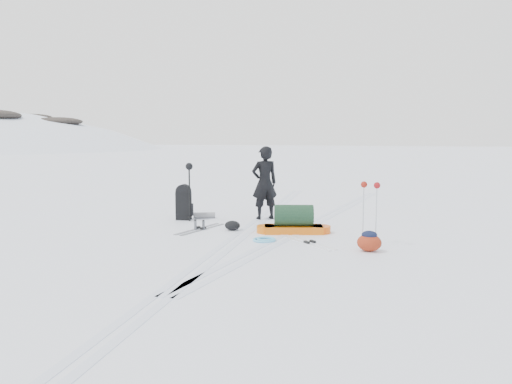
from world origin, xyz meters
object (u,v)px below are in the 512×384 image
ski_poles_black (189,173)px  skier (264,183)px  expedition_rucksack (186,203)px  pulk_sled (294,222)px

ski_poles_black → skier: bearing=47.1°
ski_poles_black → expedition_rucksack: bearing=154.2°
skier → ski_poles_black: (-1.81, -0.90, 0.28)m
skier → expedition_rucksack: bearing=-16.6°
skier → expedition_rucksack: skier is taller
pulk_sled → ski_poles_black: (-3.00, 0.79, 1.02)m
skier → ski_poles_black: size_ratio=1.27×
skier → expedition_rucksack: (-2.00, -0.70, -0.55)m
pulk_sled → ski_poles_black: ski_poles_black is taller
skier → expedition_rucksack: 2.19m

